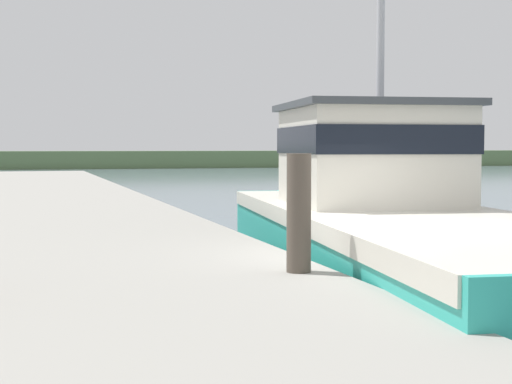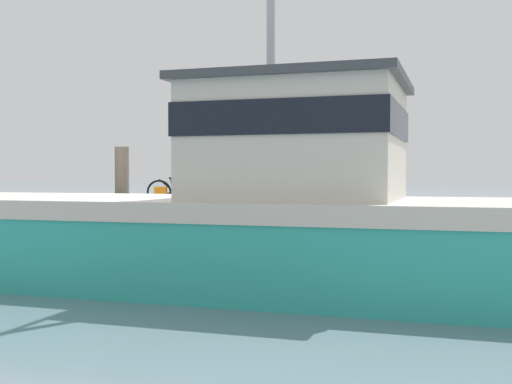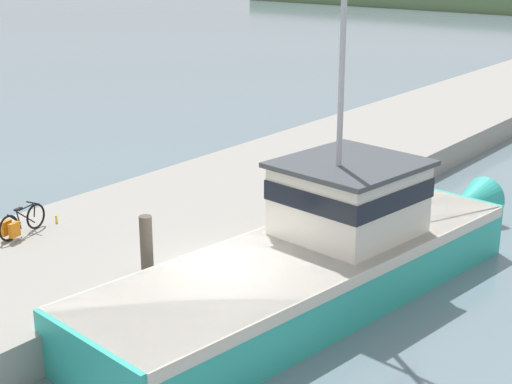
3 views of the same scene
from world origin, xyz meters
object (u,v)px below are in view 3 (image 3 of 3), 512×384
(mooring_post, at_px, (146,245))
(water_bottle_by_bike, at_px, (56,219))
(fishing_boat_main, at_px, (323,253))
(bicycle_touring, at_px, (19,224))

(mooring_post, bearing_deg, water_bottle_by_bike, 168.80)
(fishing_boat_main, bearing_deg, water_bottle_by_bike, -155.42)
(water_bottle_by_bike, bearing_deg, mooring_post, -11.20)
(bicycle_touring, bearing_deg, mooring_post, -6.53)
(fishing_boat_main, bearing_deg, mooring_post, -124.00)
(fishing_boat_main, xyz_separation_m, water_bottle_by_bike, (-7.23, -2.33, -0.08))
(fishing_boat_main, relative_size, mooring_post, 10.36)
(water_bottle_by_bike, bearing_deg, fishing_boat_main, 17.88)
(fishing_boat_main, distance_m, water_bottle_by_bike, 7.60)
(bicycle_touring, height_order, mooring_post, mooring_post)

